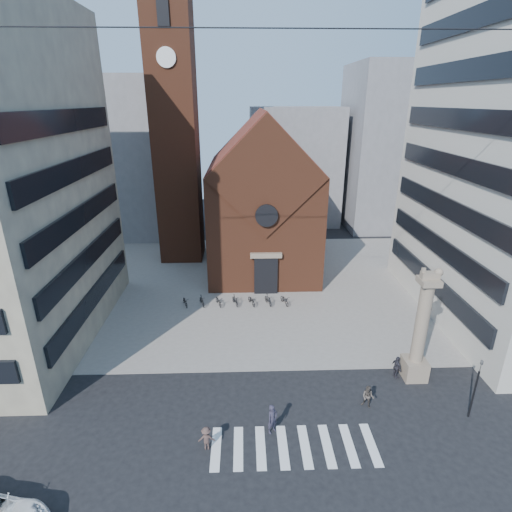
# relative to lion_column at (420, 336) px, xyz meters

# --- Properties ---
(ground) EXTENTS (120.00, 120.00, 0.00)m
(ground) POSITION_rel_lion_column_xyz_m (-10.01, -3.00, -3.46)
(ground) COLOR black
(ground) RESTS_ON ground
(piazza) EXTENTS (46.00, 30.00, 0.05)m
(piazza) POSITION_rel_lion_column_xyz_m (-10.01, 16.00, -3.43)
(piazza) COLOR gray
(piazza) RESTS_ON ground
(zebra_crossing) EXTENTS (10.20, 3.20, 0.01)m
(zebra_crossing) POSITION_rel_lion_column_xyz_m (-9.46, -6.00, -3.45)
(zebra_crossing) COLOR white
(zebra_crossing) RESTS_ON ground
(church) EXTENTS (12.00, 16.65, 18.00)m
(church) POSITION_rel_lion_column_xyz_m (-10.01, 22.04, 4.53)
(church) COLOR brown
(church) RESTS_ON ground
(campanile) EXTENTS (5.50, 5.50, 31.20)m
(campanile) POSITION_rel_lion_column_xyz_m (-20.01, 25.00, 12.28)
(campanile) COLOR brown
(campanile) RESTS_ON ground
(bg_block_left) EXTENTS (16.00, 14.00, 22.00)m
(bg_block_left) POSITION_rel_lion_column_xyz_m (-30.01, 37.00, 7.54)
(bg_block_left) COLOR gray
(bg_block_left) RESTS_ON ground
(bg_block_mid) EXTENTS (14.00, 12.00, 18.00)m
(bg_block_mid) POSITION_rel_lion_column_xyz_m (-4.01, 42.00, 5.54)
(bg_block_mid) COLOR gray
(bg_block_mid) RESTS_ON ground
(bg_block_right) EXTENTS (16.00, 14.00, 24.00)m
(bg_block_right) POSITION_rel_lion_column_xyz_m (11.99, 39.00, 8.54)
(bg_block_right) COLOR gray
(bg_block_right) RESTS_ON ground
(lion_column) EXTENTS (1.63, 1.60, 8.68)m
(lion_column) POSITION_rel_lion_column_xyz_m (0.00, 0.00, 0.00)
(lion_column) COLOR gray
(lion_column) RESTS_ON ground
(traffic_light) EXTENTS (0.13, 0.16, 4.30)m
(traffic_light) POSITION_rel_lion_column_xyz_m (1.99, -4.00, -1.17)
(traffic_light) COLOR black
(traffic_light) RESTS_ON ground
(pedestrian_0) EXTENTS (0.85, 0.82, 1.95)m
(pedestrian_0) POSITION_rel_lion_column_xyz_m (-10.65, -4.82, -2.48)
(pedestrian_0) COLOR #2C2939
(pedestrian_0) RESTS_ON ground
(pedestrian_1) EXTENTS (0.99, 0.94, 1.61)m
(pedestrian_1) POSITION_rel_lion_column_xyz_m (-4.26, -2.91, -2.65)
(pedestrian_1) COLOR #4D443D
(pedestrian_1) RESTS_ON ground
(pedestrian_2) EXTENTS (0.64, 1.10, 1.75)m
(pedestrian_2) POSITION_rel_lion_column_xyz_m (-1.29, 0.00, -2.58)
(pedestrian_2) COLOR #2C2A33
(pedestrian_2) RESTS_ON ground
(pedestrian_3) EXTENTS (0.99, 0.58, 1.52)m
(pedestrian_3) POSITION_rel_lion_column_xyz_m (-14.53, -5.96, -2.70)
(pedestrian_3) COLOR #4C3733
(pedestrian_3) RESTS_ON ground
(scooter_0) EXTENTS (1.14, 1.81, 0.90)m
(scooter_0) POSITION_rel_lion_column_xyz_m (-18.05, 11.41, -2.96)
(scooter_0) COLOR black
(scooter_0) RESTS_ON piazza
(scooter_1) EXTENTS (1.01, 1.72, 1.00)m
(scooter_1) POSITION_rel_lion_column_xyz_m (-16.42, 11.41, -2.91)
(scooter_1) COLOR black
(scooter_1) RESTS_ON piazza
(scooter_2) EXTENTS (1.14, 1.81, 0.90)m
(scooter_2) POSITION_rel_lion_column_xyz_m (-14.79, 11.41, -2.96)
(scooter_2) COLOR black
(scooter_2) RESTS_ON piazza
(scooter_3) EXTENTS (1.01, 1.72, 1.00)m
(scooter_3) POSITION_rel_lion_column_xyz_m (-13.17, 11.41, -2.91)
(scooter_3) COLOR black
(scooter_3) RESTS_ON piazza
(scooter_4) EXTENTS (1.14, 1.81, 0.90)m
(scooter_4) POSITION_rel_lion_column_xyz_m (-11.54, 11.41, -2.96)
(scooter_4) COLOR black
(scooter_4) RESTS_ON piazza
(scooter_5) EXTENTS (1.01, 1.72, 1.00)m
(scooter_5) POSITION_rel_lion_column_xyz_m (-9.91, 11.41, -2.91)
(scooter_5) COLOR black
(scooter_5) RESTS_ON piazza
(scooter_6) EXTENTS (1.14, 1.81, 0.90)m
(scooter_6) POSITION_rel_lion_column_xyz_m (-8.28, 11.41, -2.96)
(scooter_6) COLOR black
(scooter_6) RESTS_ON piazza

